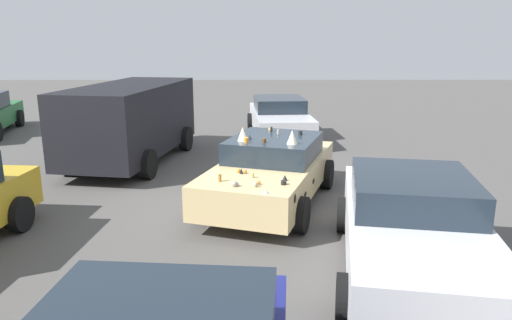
{
  "coord_description": "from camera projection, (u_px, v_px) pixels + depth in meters",
  "views": [
    {
      "loc": [
        -9.22,
        0.33,
        3.25
      ],
      "look_at": [
        0.0,
        0.3,
        0.9
      ],
      "focal_mm": 33.41,
      "sensor_mm": 36.0,
      "label": 1
    }
  ],
  "objects": [
    {
      "name": "parked_sedan_near_left",
      "position": [
        412.0,
        226.0,
        6.69
      ],
      "size": [
        4.76,
        2.61,
        1.39
      ],
      "rotation": [
        0.0,
        0.0,
        2.97
      ],
      "color": "silver",
      "rests_on": "ground"
    },
    {
      "name": "parked_sedan_row_back_center",
      "position": [
        280.0,
        118.0,
        15.86
      ],
      "size": [
        4.63,
        2.22,
        1.35
      ],
      "rotation": [
        0.0,
        0.0,
        3.21
      ],
      "color": "silver",
      "rests_on": "ground"
    },
    {
      "name": "art_car_decorated",
      "position": [
        272.0,
        170.0,
        9.61
      ],
      "size": [
        4.66,
        3.04,
        1.59
      ],
      "rotation": [
        0.0,
        0.0,
        2.83
      ],
      "color": "#D8BC7F",
      "rests_on": "ground"
    },
    {
      "name": "ground_plane",
      "position": [
        271.0,
        203.0,
        9.74
      ],
      "size": [
        60.0,
        60.0,
        0.0
      ],
      "primitive_type": "plane",
      "color": "#514F4C"
    },
    {
      "name": "parked_van_behind_left",
      "position": [
        131.0,
        119.0,
        12.7
      ],
      "size": [
        5.29,
        2.84,
        2.08
      ],
      "rotation": [
        0.0,
        0.0,
        2.98
      ],
      "color": "black",
      "rests_on": "ground"
    }
  ]
}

